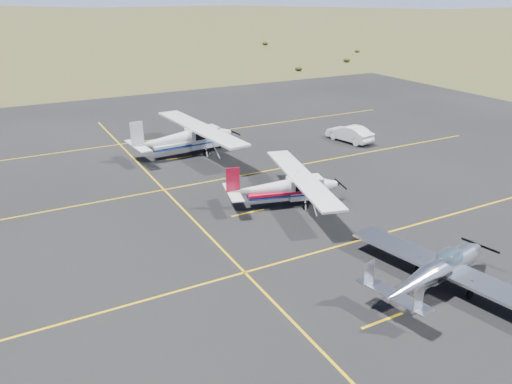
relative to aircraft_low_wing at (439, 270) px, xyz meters
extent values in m
plane|color=#383D1C|center=(-0.40, 2.91, -0.94)|extent=(1600.00, 1600.00, 0.00)
cube|color=black|center=(-0.40, 9.91, -0.94)|extent=(72.00, 72.00, 0.02)
cube|color=silver|center=(0.66, 0.13, -0.19)|extent=(3.14, 9.10, 0.12)
ellipsoid|color=#99BFD8|center=(0.66, 0.13, 0.29)|extent=(1.79, 1.24, 0.82)
cube|color=silver|center=(-2.97, -0.58, 0.09)|extent=(1.26, 3.08, 0.06)
cube|color=silver|center=(-2.91, -1.69, 0.54)|extent=(0.55, 0.16, 1.00)
cube|color=silver|center=(-3.33, 0.47, 0.54)|extent=(0.55, 0.16, 1.00)
cylinder|color=black|center=(2.23, 0.43, -0.76)|extent=(0.35, 0.15, 0.34)
cylinder|color=black|center=(0.69, -1.09, -0.73)|extent=(0.41, 0.18, 0.40)
cylinder|color=black|center=(0.23, 1.27, -0.73)|extent=(0.41, 0.18, 0.40)
cube|color=silver|center=(0.16, 10.17, 0.01)|extent=(2.15, 1.47, 1.21)
cube|color=silver|center=(-0.01, 10.21, 0.63)|extent=(3.70, 9.88, 0.13)
cube|color=black|center=(0.16, 10.17, 0.26)|extent=(1.64, 1.37, 0.49)
cube|color=red|center=(-0.97, 10.45, -0.08)|extent=(4.59, 2.08, 0.16)
cube|color=red|center=(-3.92, 11.18, 0.86)|extent=(0.75, 0.24, 1.43)
cube|color=silver|center=(-3.92, 11.18, 0.14)|extent=(1.33, 2.94, 0.05)
cylinder|color=black|center=(1.29, 9.89, -0.77)|extent=(0.33, 0.16, 0.32)
cylinder|color=black|center=(-0.33, 9.32, -0.74)|extent=(0.41, 0.21, 0.39)
cylinder|color=black|center=(0.12, 11.15, -0.74)|extent=(0.41, 0.21, 0.39)
cube|color=silver|center=(-1.24, 22.03, 0.20)|extent=(2.47, 1.43, 1.46)
cube|color=silver|center=(-1.45, 22.02, 0.96)|extent=(2.62, 11.97, 0.15)
cube|color=black|center=(-1.24, 22.03, 0.50)|extent=(1.82, 1.42, 0.59)
cube|color=silver|center=(-2.64, 21.92, 0.09)|extent=(5.48, 1.69, 0.19)
cube|color=silver|center=(-6.29, 21.63, 1.23)|extent=(0.92, 0.15, 1.73)
cube|color=silver|center=(-6.29, 21.63, 0.36)|extent=(1.08, 3.51, 0.06)
cylinder|color=black|center=(0.16, 22.14, -0.74)|extent=(0.40, 0.14, 0.39)
cylinder|color=black|center=(-1.47, 20.88, -0.69)|extent=(0.48, 0.18, 0.47)
cylinder|color=black|center=(-1.65, 23.14, -0.69)|extent=(0.48, 0.18, 0.47)
imported|color=white|center=(10.29, 18.93, -0.27)|extent=(2.20, 4.22, 1.32)
camera|label=1|loc=(-14.88, -11.98, 10.61)|focal=35.00mm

